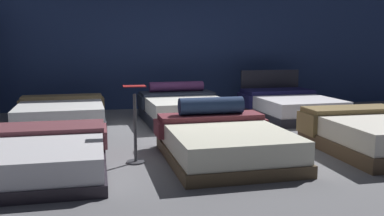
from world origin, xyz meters
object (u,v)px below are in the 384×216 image
bed_3 (61,114)px  bed_0 (42,155)px  price_sign (135,134)px  bed_4 (183,108)px  bed_5 (289,106)px  bed_1 (224,141)px  bed_2 (375,134)px

bed_3 → bed_0: bearing=-91.6°
price_sign → bed_4: bearing=67.3°
bed_4 → bed_5: bearing=-2.4°
bed_4 → bed_1: bearing=-93.2°
bed_1 → bed_2: bearing=-3.3°
bed_0 → price_sign: 1.14m
bed_3 → price_sign: size_ratio=2.01×
bed_2 → bed_4: (-2.21, 2.91, 0.01)m
bed_1 → bed_2: 2.21m
bed_1 → bed_3: bearing=128.2°
bed_5 → bed_4: bearing=178.9°
bed_3 → bed_5: bed_5 is taller
bed_0 → bed_2: size_ratio=1.08×
bed_0 → bed_1: bed_1 is taller
bed_4 → price_sign: 3.01m
bed_0 → bed_3: (-0.05, 2.91, 0.02)m
bed_3 → bed_5: (4.60, 0.06, 0.02)m
bed_1 → bed_3: size_ratio=1.01×
bed_4 → bed_0: bearing=-131.1°
bed_0 → bed_5: bearing=32.6°
bed_3 → bed_4: bed_4 is taller
bed_1 → bed_4: 2.84m
bed_5 → bed_3: bearing=178.7°
bed_3 → bed_5: size_ratio=0.90×
price_sign → bed_0: bearing=-171.8°
bed_4 → bed_5: bed_5 is taller
bed_1 → bed_2: size_ratio=1.05×
bed_0 → bed_5: size_ratio=0.93×
bed_4 → price_sign: bearing=-116.0°
bed_3 → bed_1: bearing=-52.9°
bed_2 → price_sign: bearing=177.9°
bed_0 → bed_1: (2.28, 0.10, 0.03)m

